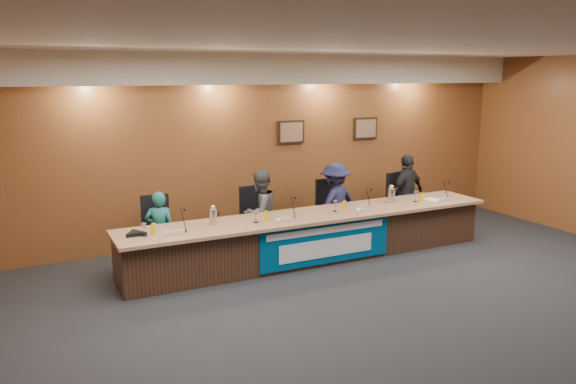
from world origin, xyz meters
name	(u,v)px	position (x,y,z in m)	size (l,w,h in m)	color
floor	(409,316)	(0.00, 0.00, 0.00)	(10.00, 10.00, 0.00)	black
ceiling	(422,43)	(0.00, 0.00, 3.20)	(10.00, 8.00, 0.04)	silver
wall_back	(270,147)	(0.00, 4.00, 1.60)	(10.00, 0.04, 3.20)	brown
soffit	(276,69)	(0.00, 3.75, 2.95)	(10.00, 0.50, 0.50)	beige
dais_body	(313,238)	(0.00, 2.40, 0.35)	(6.00, 0.80, 0.70)	#392216
dais_top	(315,215)	(0.00, 2.35, 0.72)	(6.10, 0.95, 0.05)	#A17350
banner	(327,243)	(0.00, 1.99, 0.38)	(2.20, 0.02, 0.65)	#00497C
banner_text_upper	(327,230)	(0.00, 1.97, 0.58)	(2.00, 0.01, 0.10)	silver
banner_text_lower	(327,248)	(0.00, 1.97, 0.30)	(1.60, 0.01, 0.28)	silver
wall_photo_left	(291,132)	(0.40, 3.97, 1.85)	(0.52, 0.04, 0.42)	black
wall_photo_right	(365,128)	(2.00, 3.97, 1.85)	(0.52, 0.04, 0.42)	black
panelist_a	(160,231)	(-2.26, 3.02, 0.59)	(0.43, 0.28, 1.19)	#1B615D
panelist_b	(260,212)	(-0.63, 3.02, 0.69)	(0.67, 0.52, 1.38)	#46474A
panelist_c	(335,203)	(0.77, 3.02, 0.70)	(0.90, 0.52, 1.40)	#191A3D
panelist_d	(407,193)	(2.31, 3.02, 0.72)	(0.85, 0.35, 1.45)	black
office_chair_a	(159,236)	(-2.26, 3.12, 0.48)	(0.48, 0.48, 0.08)	black
office_chair_b	(258,224)	(-0.63, 3.12, 0.48)	(0.48, 0.48, 0.08)	black
office_chair_c	(332,214)	(0.77, 3.12, 0.48)	(0.48, 0.48, 0.08)	black
office_chair_d	(403,205)	(2.31, 3.12, 0.48)	(0.48, 0.48, 0.08)	black
nameplate_a	(176,232)	(-2.26, 2.13, 0.80)	(0.24, 0.06, 0.09)	white
microphone_a	(183,231)	(-2.11, 2.28, 0.76)	(0.07, 0.07, 0.02)	black
juice_glass_a	(154,229)	(-2.50, 2.32, 0.82)	(0.06, 0.06, 0.15)	#F0B007
water_glass_a	(144,230)	(-2.64, 2.28, 0.84)	(0.08, 0.08, 0.18)	silver
nameplate_b	(287,219)	(-0.62, 2.09, 0.80)	(0.24, 0.06, 0.09)	white
microphone_b	(292,217)	(-0.43, 2.28, 0.76)	(0.07, 0.07, 0.02)	black
juice_glass_b	(266,216)	(-0.86, 2.29, 0.82)	(0.06, 0.06, 0.15)	#F0B007
water_glass_b	(256,217)	(-1.03, 2.26, 0.84)	(0.08, 0.08, 0.18)	silver
nameplate_c	(366,209)	(0.75, 2.08, 0.80)	(0.24, 0.06, 0.09)	white
microphone_c	(367,208)	(0.91, 2.28, 0.76)	(0.07, 0.07, 0.02)	black
juice_glass_c	(344,206)	(0.51, 2.33, 0.82)	(0.06, 0.06, 0.15)	#F0B007
water_glass_c	(335,206)	(0.35, 2.34, 0.84)	(0.08, 0.08, 0.18)	silver
nameplate_d	(444,200)	(2.34, 2.08, 0.80)	(0.24, 0.06, 0.09)	white
microphone_d	(444,199)	(2.47, 2.23, 0.76)	(0.07, 0.07, 0.02)	black
juice_glass_d	(421,197)	(2.03, 2.29, 0.82)	(0.06, 0.06, 0.15)	#F0B007
water_glass_d	(416,197)	(1.91, 2.29, 0.84)	(0.08, 0.08, 0.18)	silver
carafe_left	(213,217)	(-1.62, 2.43, 0.86)	(0.11, 0.11, 0.23)	silver
carafe_right	(391,196)	(1.51, 2.44, 0.87)	(0.13, 0.13, 0.24)	silver
speakerphone	(135,234)	(-2.74, 2.38, 0.78)	(0.32, 0.32, 0.05)	black
paper_stack	(433,200)	(2.29, 2.29, 0.75)	(0.22, 0.30, 0.01)	white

